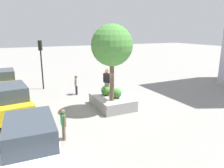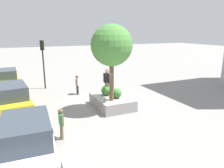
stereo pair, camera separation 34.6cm
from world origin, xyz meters
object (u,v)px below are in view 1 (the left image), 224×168
at_px(plaza_tree, 112,46).
at_px(sedan_parked, 5,80).
at_px(police_car, 31,144).
at_px(traffic_light_corner, 41,56).
at_px(skateboarder, 107,80).
at_px(passerby_with_bag, 63,122).
at_px(taxi_cab, 12,101).
at_px(planter_ledge, 112,102).
at_px(skateboard, 107,94).
at_px(pedestrian_crossing, 76,84).

xyz_separation_m(plaza_tree, sedan_parked, (8.17, 6.24, -3.25)).
bearing_deg(police_car, traffic_light_corner, -10.20).
xyz_separation_m(skateboarder, sedan_parked, (7.02, 6.41, -0.84)).
height_order(plaza_tree, passerby_with_bag, plaza_tree).
bearing_deg(taxi_cab, passerby_with_bag, -152.16).
relative_size(planter_ledge, taxi_cab, 0.69).
distance_m(skateboard, traffic_light_corner, 7.54).
bearing_deg(police_car, pedestrian_crossing, -26.20).
xyz_separation_m(taxi_cab, traffic_light_corner, (5.93, -2.65, 1.91)).
xyz_separation_m(plaza_tree, skateboarder, (1.15, -0.17, -2.41)).
bearing_deg(passerby_with_bag, traffic_light_corner, -2.99).
relative_size(planter_ledge, passerby_with_bag, 2.04).
relative_size(planter_ledge, traffic_light_corner, 0.73).
height_order(skateboard, sedan_parked, sedan_parked).
bearing_deg(police_car, sedan_parked, 4.20).
bearing_deg(plaza_tree, skateboard, -8.49).
xyz_separation_m(skateboarder, traffic_light_corner, (6.38, 3.39, 1.14)).
relative_size(skateboarder, police_car, 0.38).
bearing_deg(traffic_light_corner, skateboard, -152.00).
height_order(taxi_cab, sedan_parked, taxi_cab).
relative_size(plaza_tree, sedan_parked, 1.17).
bearing_deg(passerby_with_bag, skateboard, -47.54).
distance_m(skateboard, skateboarder, 1.03).
xyz_separation_m(taxi_cab, pedestrian_crossing, (2.91, -4.83, -0.11)).
distance_m(police_car, taxi_cab, 5.84).
relative_size(skateboard, pedestrian_crossing, 0.51).
bearing_deg(skateboarder, plaza_tree, 171.51).
relative_size(skateboard, taxi_cab, 0.18).
xyz_separation_m(skateboard, taxi_cab, (0.45, 6.04, 0.26)).
distance_m(skateboard, police_car, 7.69).
bearing_deg(pedestrian_crossing, planter_ledge, -160.75).
bearing_deg(plaza_tree, skateboarder, -8.49).
xyz_separation_m(planter_ledge, police_car, (-4.84, 5.64, 0.69)).
bearing_deg(skateboard, taxi_cab, 85.72).
bearing_deg(sedan_parked, taxi_cab, -176.75).
distance_m(pedestrian_crossing, passerby_with_bag, 7.44).
height_order(sedan_parked, pedestrian_crossing, sedan_parked).
relative_size(police_car, pedestrian_crossing, 2.84).
bearing_deg(taxi_cab, plaza_tree, -105.23).
distance_m(planter_ledge, sedan_parked, 10.01).
relative_size(taxi_cab, pedestrian_crossing, 2.83).
height_order(police_car, sedan_parked, police_car).
xyz_separation_m(plaza_tree, passerby_with_bag, (-2.43, 3.74, -3.32)).
distance_m(plaza_tree, sedan_parked, 10.78).
height_order(sedan_parked, traffic_light_corner, traffic_light_corner).
bearing_deg(skateboard, police_car, 134.26).
height_order(skateboarder, pedestrian_crossing, skateboarder).
xyz_separation_m(traffic_light_corner, passerby_with_bag, (-9.96, 0.52, -2.05)).
bearing_deg(passerby_with_bag, sedan_parked, 13.28).
distance_m(skateboard, passerby_with_bag, 5.30).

